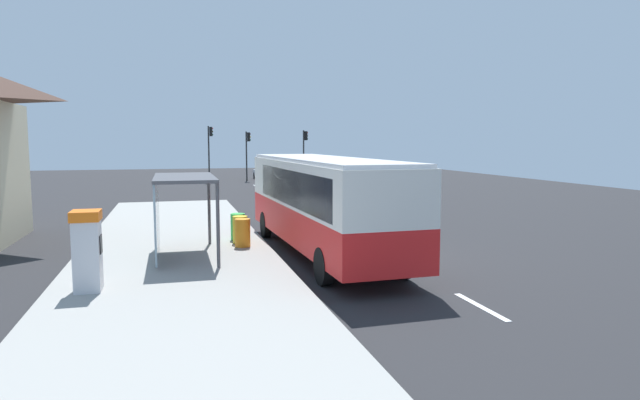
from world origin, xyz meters
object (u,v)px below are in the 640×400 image
(recycling_bin_yellow, at_px, (240,230))
(recycling_bin_orange, at_px, (243,233))
(recycling_bin_green, at_px, (238,227))
(bus_shelter, at_px, (174,195))
(traffic_light_near_side, at_px, (305,147))
(bus, at_px, (322,200))
(traffic_light_far_side, at_px, (210,145))
(ticket_machine, at_px, (87,250))
(traffic_light_median, at_px, (248,148))
(white_van, at_px, (295,174))
(sedan_near, at_px, (266,172))

(recycling_bin_yellow, bearing_deg, recycling_bin_orange, -90.00)
(recycling_bin_green, xyz_separation_m, bus_shelter, (-2.21, -2.49, 1.44))
(recycling_bin_green, xyz_separation_m, traffic_light_near_side, (9.70, 30.27, 2.49))
(recycling_bin_green, height_order, traffic_light_near_side, traffic_light_near_side)
(bus, height_order, recycling_bin_yellow, bus)
(traffic_light_near_side, relative_size, traffic_light_far_side, 0.93)
(ticket_machine, distance_m, traffic_light_far_side, 37.57)
(traffic_light_near_side, relative_size, bus_shelter, 1.18)
(traffic_light_near_side, bearing_deg, traffic_light_median, 162.58)
(ticket_machine, distance_m, traffic_light_near_side, 38.97)
(ticket_machine, height_order, traffic_light_median, traffic_light_median)
(bus, distance_m, recycling_bin_yellow, 3.34)
(white_van, relative_size, recycling_bin_green, 5.52)
(recycling_bin_green, bearing_deg, traffic_light_median, 81.78)
(sedan_near, distance_m, ticket_machine, 40.67)
(recycling_bin_yellow, xyz_separation_m, traffic_light_near_side, (9.70, 30.97, 2.49))
(bus_shelter, bearing_deg, traffic_light_median, 78.78)
(recycling_bin_green, xyz_separation_m, traffic_light_median, (4.60, 31.87, 2.43))
(recycling_bin_yellow, bearing_deg, traffic_light_near_side, 72.61)
(bus, relative_size, ticket_machine, 5.72)
(recycling_bin_orange, bearing_deg, traffic_light_far_side, 88.06)
(sedan_near, bearing_deg, traffic_light_far_side, -158.85)
(traffic_light_near_side, xyz_separation_m, traffic_light_median, (-5.10, 1.60, -0.07))
(white_van, relative_size, recycling_bin_yellow, 5.52)
(bus, xyz_separation_m, traffic_light_near_side, (7.22, 32.86, 1.31))
(ticket_machine, bearing_deg, traffic_light_median, 76.84)
(white_van, relative_size, ticket_machine, 2.70)
(bus_shelter, bearing_deg, bus, -1.23)
(recycling_bin_yellow, bearing_deg, ticket_machine, -128.56)
(recycling_bin_orange, bearing_deg, traffic_light_near_side, 72.97)
(recycling_bin_yellow, bearing_deg, recycling_bin_green, 90.00)
(bus, height_order, bus_shelter, bus)
(traffic_light_near_side, bearing_deg, recycling_bin_yellow, -107.39)
(ticket_machine, distance_m, recycling_bin_orange, 6.33)
(sedan_near, xyz_separation_m, traffic_light_median, (-1.90, -1.29, 2.29))
(bus, bearing_deg, traffic_light_median, 86.48)
(sedan_near, xyz_separation_m, bus_shelter, (-8.71, -35.65, 1.31))
(recycling_bin_green, bearing_deg, white_van, 71.83)
(recycling_bin_yellow, relative_size, traffic_light_far_side, 0.19)
(sedan_near, bearing_deg, bus_shelter, -103.73)
(white_van, xyz_separation_m, traffic_light_median, (-1.80, 12.37, 1.74))
(white_van, height_order, sedan_near, white_van)
(traffic_light_far_side, height_order, traffic_light_median, traffic_light_far_side)
(traffic_light_median, bearing_deg, bus, -93.52)
(recycling_bin_yellow, relative_size, traffic_light_median, 0.21)
(traffic_light_far_side, bearing_deg, traffic_light_median, 12.85)
(recycling_bin_green, distance_m, traffic_light_far_side, 31.21)
(traffic_light_median, distance_m, bus_shelter, 35.05)
(ticket_machine, xyz_separation_m, traffic_light_near_side, (13.97, 36.32, 1.98))
(recycling_bin_orange, xyz_separation_m, traffic_light_far_side, (1.10, 32.47, 2.72))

